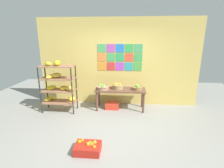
{
  "coord_description": "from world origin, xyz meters",
  "views": [
    {
      "loc": [
        0.27,
        -3.42,
        2.15
      ],
      "look_at": [
        -0.1,
        0.96,
        0.92
      ],
      "focal_mm": 27.07,
      "sensor_mm": 36.0,
      "label": 1
    }
  ],
  "objects": [
    {
      "name": "display_table",
      "position": [
        0.11,
        1.42,
        0.56
      ],
      "size": [
        1.49,
        0.56,
        0.64
      ],
      "color": "brown",
      "rests_on": "ground"
    },
    {
      "name": "banana_shelf_unit",
      "position": [
        -1.69,
        1.15,
        0.83
      ],
      "size": [
        1.0,
        0.48,
        1.52
      ],
      "color": "black",
      "rests_on": "ground"
    },
    {
      "name": "produce_crate_under_table",
      "position": [
        -0.14,
        1.44,
        0.1
      ],
      "size": [
        0.41,
        0.3,
        0.19
      ],
      "primitive_type": "cube",
      "color": "red",
      "rests_on": "ground"
    },
    {
      "name": "ground",
      "position": [
        0.0,
        0.0,
        0.0
      ],
      "size": [
        9.76,
        9.76,
        0.0
      ],
      "primitive_type": "plane",
      "color": "gray"
    },
    {
      "name": "orange_crate_foreground",
      "position": [
        -0.43,
        -0.66,
        0.09
      ],
      "size": [
        0.5,
        0.37,
        0.21
      ],
      "color": "#AF2217",
      "rests_on": "ground"
    },
    {
      "name": "back_wall_with_art",
      "position": [
        0.0,
        1.91,
        1.37
      ],
      "size": [
        5.04,
        0.07,
        2.73
      ],
      "color": "#D9BB5E",
      "rests_on": "ground"
    },
    {
      "name": "fruit_basket_centre",
      "position": [
        0.61,
        1.39,
        0.71
      ],
      "size": [
        0.3,
        0.3,
        0.15
      ],
      "color": "olive",
      "rests_on": "display_table"
    },
    {
      "name": "fruit_basket_back_right",
      "position": [
        0.03,
        1.45,
        0.72
      ],
      "size": [
        0.34,
        0.34,
        0.19
      ],
      "color": "#A58451",
      "rests_on": "display_table"
    },
    {
      "name": "fruit_basket_left",
      "position": [
        -0.42,
        1.36,
        0.71
      ],
      "size": [
        0.4,
        0.4,
        0.14
      ],
      "color": "#A67A5A",
      "rests_on": "display_table"
    }
  ]
}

